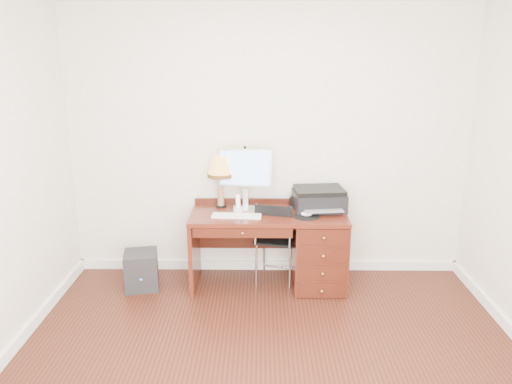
{
  "coord_description": "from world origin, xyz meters",
  "views": [
    {
      "loc": [
        -0.07,
        -3.17,
        2.28
      ],
      "look_at": [
        -0.12,
        1.2,
        1.02
      ],
      "focal_mm": 35.0,
      "sensor_mm": 36.0,
      "label": 1
    }
  ],
  "objects_px": {
    "printer": "(319,199)",
    "chair": "(277,234)",
    "equipment_box": "(141,270)",
    "leg_lamp": "(220,169)",
    "phone": "(238,207)",
    "monitor": "(245,171)",
    "desk": "(301,245)"
  },
  "relations": [
    {
      "from": "monitor",
      "to": "phone",
      "type": "bearing_deg",
      "value": -115.66
    },
    {
      "from": "equipment_box",
      "to": "phone",
      "type": "bearing_deg",
      "value": -3.25
    },
    {
      "from": "printer",
      "to": "phone",
      "type": "relative_size",
      "value": 3.09
    },
    {
      "from": "monitor",
      "to": "leg_lamp",
      "type": "height_order",
      "value": "monitor"
    },
    {
      "from": "desk",
      "to": "printer",
      "type": "relative_size",
      "value": 2.86
    },
    {
      "from": "equipment_box",
      "to": "printer",
      "type": "bearing_deg",
      "value": -3.89
    },
    {
      "from": "printer",
      "to": "phone",
      "type": "xyz_separation_m",
      "value": [
        -0.79,
        -0.09,
        -0.06
      ]
    },
    {
      "from": "chair",
      "to": "equipment_box",
      "type": "bearing_deg",
      "value": -161.26
    },
    {
      "from": "monitor",
      "to": "printer",
      "type": "height_order",
      "value": "monitor"
    },
    {
      "from": "monitor",
      "to": "leg_lamp",
      "type": "xyz_separation_m",
      "value": [
        -0.24,
        0.05,
        0.01
      ]
    },
    {
      "from": "leg_lamp",
      "to": "equipment_box",
      "type": "height_order",
      "value": "leg_lamp"
    },
    {
      "from": "printer",
      "to": "leg_lamp",
      "type": "relative_size",
      "value": 1.0
    },
    {
      "from": "desk",
      "to": "chair",
      "type": "distance_m",
      "value": 0.26
    },
    {
      "from": "printer",
      "to": "desk",
      "type": "bearing_deg",
      "value": -152.82
    },
    {
      "from": "phone",
      "to": "monitor",
      "type": "bearing_deg",
      "value": 45.71
    },
    {
      "from": "printer",
      "to": "chair",
      "type": "height_order",
      "value": "printer"
    },
    {
      "from": "chair",
      "to": "desk",
      "type": "bearing_deg",
      "value": 5.7
    },
    {
      "from": "phone",
      "to": "chair",
      "type": "bearing_deg",
      "value": -10.99
    },
    {
      "from": "desk",
      "to": "monitor",
      "type": "distance_m",
      "value": 0.92
    },
    {
      "from": "leg_lamp",
      "to": "chair",
      "type": "distance_m",
      "value": 0.85
    },
    {
      "from": "desk",
      "to": "chair",
      "type": "bearing_deg",
      "value": 172.5
    },
    {
      "from": "chair",
      "to": "monitor",
      "type": "bearing_deg",
      "value": 176.35
    },
    {
      "from": "monitor",
      "to": "printer",
      "type": "xyz_separation_m",
      "value": [
        0.73,
        -0.01,
        -0.27
      ]
    },
    {
      "from": "monitor",
      "to": "leg_lamp",
      "type": "distance_m",
      "value": 0.25
    },
    {
      "from": "equipment_box",
      "to": "monitor",
      "type": "bearing_deg",
      "value": 1.66
    },
    {
      "from": "printer",
      "to": "chair",
      "type": "bearing_deg",
      "value": -174.71
    },
    {
      "from": "desk",
      "to": "phone",
      "type": "height_order",
      "value": "phone"
    },
    {
      "from": "chair",
      "to": "equipment_box",
      "type": "distance_m",
      "value": 1.38
    },
    {
      "from": "phone",
      "to": "equipment_box",
      "type": "xyz_separation_m",
      "value": [
        -0.95,
        -0.13,
        -0.62
      ]
    },
    {
      "from": "leg_lamp",
      "to": "equipment_box",
      "type": "bearing_deg",
      "value": -160.37
    },
    {
      "from": "leg_lamp",
      "to": "phone",
      "type": "bearing_deg",
      "value": -39.87
    },
    {
      "from": "leg_lamp",
      "to": "phone",
      "type": "height_order",
      "value": "leg_lamp"
    }
  ]
}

